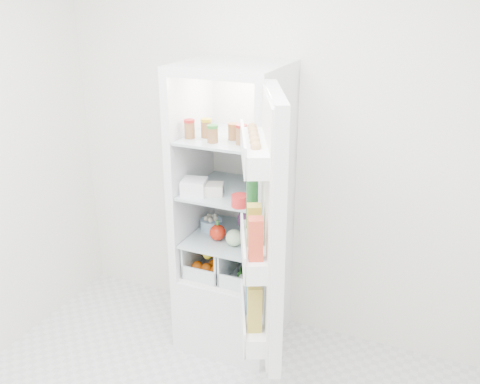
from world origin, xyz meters
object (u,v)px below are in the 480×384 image
at_px(refrigerator, 236,243).
at_px(mushroom_bowl, 211,224).
at_px(fridge_door, 266,233).
at_px(red_cabbage, 252,220).

bearing_deg(refrigerator, mushroom_bowl, -172.86).
bearing_deg(fridge_door, mushroom_bowl, 20.15).
xyz_separation_m(refrigerator, fridge_door, (0.43, -0.61, 0.43)).
xyz_separation_m(refrigerator, mushroom_bowl, (-0.17, -0.02, 0.11)).
bearing_deg(refrigerator, fridge_door, -54.92).
bearing_deg(mushroom_bowl, red_cabbage, 9.40).
distance_m(refrigerator, red_cabbage, 0.20).
height_order(red_cabbage, mushroom_bowl, red_cabbage).
relative_size(red_cabbage, fridge_door, 0.14).
bearing_deg(mushroom_bowl, fridge_door, -44.79).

